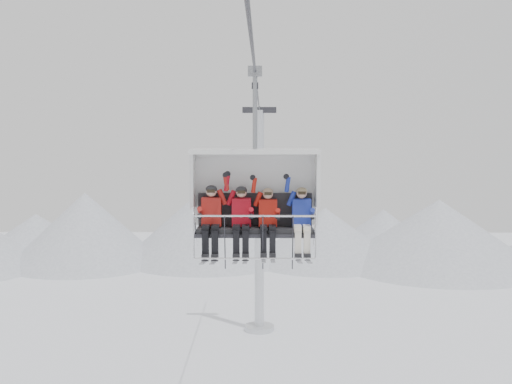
{
  "coord_description": "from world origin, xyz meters",
  "views": [
    {
      "loc": [
        0.14,
        -15.98,
        12.04
      ],
      "look_at": [
        0.0,
        0.0,
        10.53
      ],
      "focal_mm": 45.0,
      "sensor_mm": 36.0,
      "label": 1
    }
  ],
  "objects_px": {
    "lift_tower_right": "(259,236)",
    "skier_far_left": "(211,218)",
    "chairlift_carrier": "(255,191)",
    "skier_center_right": "(268,219)",
    "skier_far_right": "(302,219)",
    "skier_center_left": "(241,218)"
  },
  "relations": [
    {
      "from": "skier_center_right",
      "to": "skier_far_right",
      "type": "distance_m",
      "value": 0.72
    },
    {
      "from": "lift_tower_right",
      "to": "skier_far_left",
      "type": "distance_m",
      "value": 24.95
    },
    {
      "from": "chairlift_carrier",
      "to": "skier_center_right",
      "type": "distance_m",
      "value": 0.71
    },
    {
      "from": "skier_far_right",
      "to": "lift_tower_right",
      "type": "bearing_deg",
      "value": 92.31
    },
    {
      "from": "skier_far_left",
      "to": "skier_far_right",
      "type": "distance_m",
      "value": 1.92
    },
    {
      "from": "lift_tower_right",
      "to": "skier_center_right",
      "type": "relative_size",
      "value": 7.99
    },
    {
      "from": "skier_center_right",
      "to": "skier_far_right",
      "type": "height_order",
      "value": "skier_far_right"
    },
    {
      "from": "chairlift_carrier",
      "to": "skier_far_left",
      "type": "xyz_separation_m",
      "value": [
        -0.93,
        -0.32,
        -0.54
      ]
    },
    {
      "from": "skier_far_right",
      "to": "skier_center_right",
      "type": "bearing_deg",
      "value": -179.83
    },
    {
      "from": "chairlift_carrier",
      "to": "skier_far_left",
      "type": "relative_size",
      "value": 2.36
    },
    {
      "from": "skier_far_left",
      "to": "skier_center_left",
      "type": "height_order",
      "value": "skier_far_left"
    },
    {
      "from": "skier_center_left",
      "to": "skier_far_right",
      "type": "bearing_deg",
      "value": -0.13
    },
    {
      "from": "lift_tower_right",
      "to": "skier_center_right",
      "type": "xyz_separation_m",
      "value": [
        0.28,
        -24.54,
        4.41
      ]
    },
    {
      "from": "skier_center_left",
      "to": "skier_far_left",
      "type": "bearing_deg",
      "value": 179.77
    },
    {
      "from": "chairlift_carrier",
      "to": "skier_center_right",
      "type": "height_order",
      "value": "chairlift_carrier"
    },
    {
      "from": "skier_center_right",
      "to": "chairlift_carrier",
      "type": "bearing_deg",
      "value": 130.37
    },
    {
      "from": "skier_far_left",
      "to": "skier_far_right",
      "type": "xyz_separation_m",
      "value": [
        1.92,
        -0.01,
        -0.02
      ]
    },
    {
      "from": "lift_tower_right",
      "to": "skier_far_left",
      "type": "bearing_deg",
      "value": -92.16
    },
    {
      "from": "lift_tower_right",
      "to": "skier_far_right",
      "type": "distance_m",
      "value": 24.95
    },
    {
      "from": "skier_center_left",
      "to": "skier_center_right",
      "type": "distance_m",
      "value": 0.56
    },
    {
      "from": "lift_tower_right",
      "to": "skier_far_right",
      "type": "bearing_deg",
      "value": -87.69
    },
    {
      "from": "chairlift_carrier",
      "to": "skier_center_right",
      "type": "bearing_deg",
      "value": -49.63
    }
  ]
}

